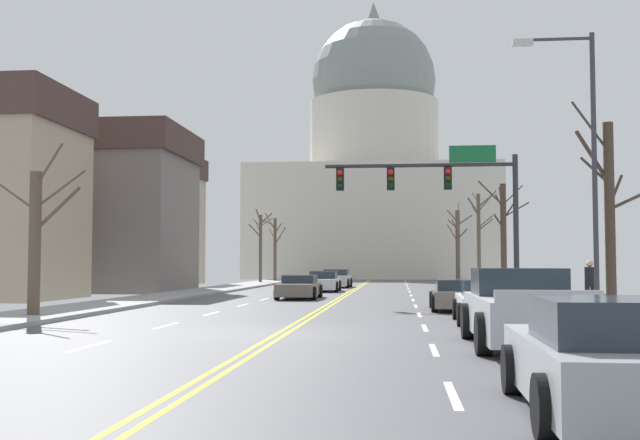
# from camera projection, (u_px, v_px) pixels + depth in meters

# --- Properties ---
(ground) EXTENTS (20.00, 180.00, 0.20)m
(ground) POSITION_uv_depth(u_px,v_px,m) (283.00, 332.00, 18.73)
(ground) COLOR #4E4E53
(signal_gantry) EXTENTS (7.91, 0.41, 6.41)m
(signal_gantry) POSITION_uv_depth(u_px,v_px,m) (444.00, 189.00, 31.65)
(signal_gantry) COLOR #28282D
(signal_gantry) RESTS_ON ground
(street_lamp_right) EXTENTS (2.24, 0.24, 7.95)m
(street_lamp_right) POSITION_uv_depth(u_px,v_px,m) (583.00, 149.00, 21.19)
(street_lamp_right) COLOR #333338
(street_lamp_right) RESTS_ON ground
(capitol_building) EXTENTS (28.13, 22.00, 33.59)m
(capitol_building) POSITION_uv_depth(u_px,v_px,m) (374.00, 175.00, 92.62)
(capitol_building) COLOR beige
(capitol_building) RESTS_ON ground
(sedan_near_00) EXTENTS (2.15, 4.46, 1.12)m
(sedan_near_00) POSITION_uv_depth(u_px,v_px,m) (459.00, 295.00, 27.97)
(sedan_near_00) COLOR #6B6056
(sedan_near_00) RESTS_ON ground
(sedan_near_01) EXTENTS (2.05, 4.25, 1.24)m
(sedan_near_01) POSITION_uv_depth(u_px,v_px,m) (490.00, 303.00, 21.92)
(sedan_near_01) COLOR silver
(sedan_near_01) RESTS_ON ground
(pickup_truck_near_02) EXTENTS (2.26, 5.35, 1.60)m
(pickup_truck_near_02) POSITION_uv_depth(u_px,v_px,m) (523.00, 311.00, 15.84)
(pickup_truck_near_02) COLOR #ADB2B7
(pickup_truck_near_02) RESTS_ON ground
(sedan_near_03) EXTENTS (2.17, 4.29, 1.32)m
(sedan_near_03) POSITION_uv_depth(u_px,v_px,m) (614.00, 361.00, 8.54)
(sedan_near_03) COLOR #9EA3A8
(sedan_near_03) RESTS_ON ground
(sedan_oncoming_00) EXTENTS (1.94, 4.69, 1.14)m
(sedan_oncoming_00) POSITION_uv_depth(u_px,v_px,m) (299.00, 287.00, 37.20)
(sedan_oncoming_00) COLOR #6B6056
(sedan_oncoming_00) RESTS_ON ground
(sedan_oncoming_01) EXTENTS (2.01, 4.71, 1.23)m
(sedan_oncoming_01) POSITION_uv_depth(u_px,v_px,m) (324.00, 282.00, 46.80)
(sedan_oncoming_01) COLOR silver
(sedan_oncoming_01) RESTS_ON ground
(sedan_oncoming_02) EXTENTS (2.14, 4.51, 1.28)m
(sedan_oncoming_02) POSITION_uv_depth(u_px,v_px,m) (336.00, 279.00, 54.78)
(sedan_oncoming_02) COLOR silver
(sedan_oncoming_02) RESTS_ON ground
(flank_building_00) EXTENTS (14.38, 8.60, 9.84)m
(flank_building_00) POSITION_uv_depth(u_px,v_px,m) (71.00, 210.00, 47.04)
(flank_building_00) COLOR slate
(flank_building_00) RESTS_ON ground
(flank_building_02) EXTENTS (10.00, 6.60, 10.50)m
(flank_building_02) POSITION_uv_depth(u_px,v_px,m) (139.00, 220.00, 63.45)
(flank_building_02) COLOR #B2A38E
(flank_building_02) RESTS_ON ground
(bare_tree_00) EXTENTS (1.85, 2.01, 6.47)m
(bare_tree_00) POSITION_uv_depth(u_px,v_px,m) (479.00, 234.00, 51.96)
(bare_tree_00) COLOR brown
(bare_tree_00) RESTS_ON ground
(bare_tree_01) EXTENTS (2.17, 2.67, 6.22)m
(bare_tree_01) POSITION_uv_depth(u_px,v_px,m) (261.00, 244.00, 65.19)
(bare_tree_01) COLOR brown
(bare_tree_01) RESTS_ON ground
(bare_tree_02) EXTENTS (2.81, 1.80, 6.32)m
(bare_tree_02) POSITION_uv_depth(u_px,v_px,m) (503.00, 233.00, 43.74)
(bare_tree_02) COLOR #423328
(bare_tree_02) RESTS_ON ground
(bare_tree_03) EXTENTS (2.93, 0.89, 5.22)m
(bare_tree_03) POSITION_uv_depth(u_px,v_px,m) (36.00, 239.00, 23.52)
(bare_tree_03) COLOR brown
(bare_tree_03) RESTS_ON ground
(bare_tree_04) EXTENTS (2.13, 2.17, 6.86)m
(bare_tree_04) POSITION_uv_depth(u_px,v_px,m) (458.00, 244.00, 64.98)
(bare_tree_04) COLOR brown
(bare_tree_04) RESTS_ON ground
(bare_tree_05) EXTENTS (2.43, 2.35, 6.20)m
(bare_tree_05) POSITION_uv_depth(u_px,v_px,m) (275.00, 247.00, 70.25)
(bare_tree_05) COLOR brown
(bare_tree_05) RESTS_ON ground
(bare_tree_06) EXTENTS (2.00, 1.01, 6.11)m
(bare_tree_06) POSITION_uv_depth(u_px,v_px,m) (609.00, 214.00, 21.27)
(bare_tree_06) COLOR #423328
(bare_tree_06) RESTS_ON ground
(pedestrian_01) EXTENTS (0.35, 0.34, 1.66)m
(pedestrian_01) POSITION_uv_depth(u_px,v_px,m) (590.00, 283.00, 25.55)
(pedestrian_01) COLOR black
(pedestrian_01) RESTS_ON ground
(bicycle_parked) EXTENTS (0.12, 1.77, 0.85)m
(bicycle_parked) POSITION_uv_depth(u_px,v_px,m) (603.00, 313.00, 18.66)
(bicycle_parked) COLOR black
(bicycle_parked) RESTS_ON ground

